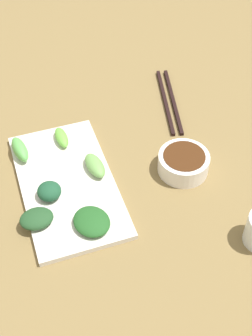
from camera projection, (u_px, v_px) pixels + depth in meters
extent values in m
cube|color=olive|center=(108.00, 185.00, 0.95)|extent=(2.10, 2.10, 0.02)
cylinder|color=white|center=(183.00, 163.00, 0.95)|extent=(0.10, 0.10, 0.04)
cylinder|color=#462611|center=(184.00, 160.00, 0.94)|extent=(0.08, 0.08, 0.03)
cube|color=silver|center=(67.00, 184.00, 0.93)|extent=(0.18, 0.32, 0.01)
ellipsoid|color=#215722|center=(92.00, 221.00, 0.85)|extent=(0.09, 0.09, 0.02)
ellipsoid|color=#5CB251|center=(20.00, 149.00, 0.96)|extent=(0.04, 0.07, 0.03)
ellipsoid|color=#6BBB42|center=(62.00, 137.00, 0.99)|extent=(0.03, 0.06, 0.02)
ellipsoid|color=#1C4C30|center=(49.00, 191.00, 0.89)|extent=(0.05, 0.05, 0.03)
ellipsoid|color=#224A26|center=(37.00, 219.00, 0.85)|extent=(0.06, 0.05, 0.02)
ellipsoid|color=#6EA753|center=(95.00, 166.00, 0.94)|extent=(0.04, 0.07, 0.02)
cube|color=black|center=(173.00, 101.00, 1.10)|extent=(0.06, 0.23, 0.01)
cube|color=black|center=(165.00, 101.00, 1.10)|extent=(0.06, 0.23, 0.01)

